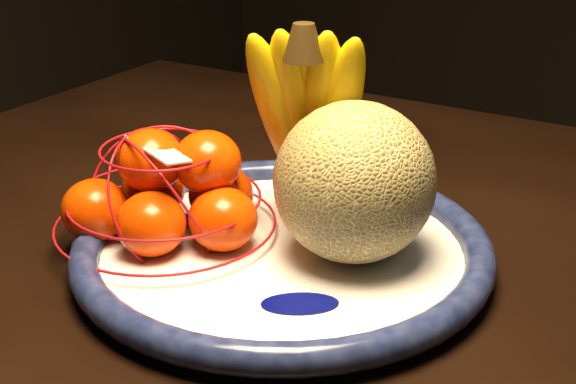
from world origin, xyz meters
The scene contains 6 objects.
dining_table centered at (-0.09, -0.11, 0.64)m, with size 1.45×0.89×0.72m.
fruit_bowl centered at (-0.21, -0.24, 0.73)m, with size 0.39×0.39×0.03m.
cantaloupe centered at (-0.15, -0.21, 0.80)m, with size 0.15×0.15×0.15m, color olive.
banana_bunch centered at (-0.22, -0.17, 0.84)m, with size 0.14×0.14×0.22m.
mandarin_bag centered at (-0.32, -0.27, 0.77)m, with size 0.26×0.26×0.14m.
price_tag centered at (-0.32, -0.28, 0.82)m, with size 0.07×0.03×0.00m, color white.
Camera 1 is at (0.15, -0.80, 1.08)m, focal length 50.00 mm.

